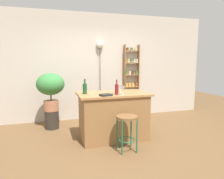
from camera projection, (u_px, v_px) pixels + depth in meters
The scene contains 13 objects.
ground at pixel (118, 144), 3.98m from camera, with size 12.00×12.00×0.00m, color brown.
back_wall at pixel (95, 67), 5.63m from camera, with size 6.40×0.10×2.80m, color #BCB2A3.
kitchen_counter at pixel (113, 116), 4.20m from camera, with size 1.40×0.80×0.93m.
bar_stool at pixel (127, 125), 3.61m from camera, with size 0.37×0.37×0.63m.
spice_shelf at pixel (131, 80), 5.84m from camera, with size 0.43×0.13×2.00m.
plant_stool at pixel (52, 120), 4.84m from camera, with size 0.32×0.32×0.42m, color #2D2823.
potted_plant at pixel (51, 87), 4.73m from camera, with size 0.62×0.56×0.87m.
bottle_soda_blue at pixel (117, 89), 3.93m from camera, with size 0.07×0.07×0.28m.
bottle_wine_red at pixel (85, 88), 4.00m from camera, with size 0.08×0.08×0.29m.
wine_glass_left at pixel (123, 89), 3.90m from camera, with size 0.07×0.07×0.16m.
wine_glass_center at pixel (121, 87), 4.17m from camera, with size 0.07×0.07×0.16m.
cookbook at pixel (106, 95), 3.80m from camera, with size 0.21×0.15×0.04m, color black.
pendant_globe_light at pixel (100, 46), 5.48m from camera, with size 0.19×0.19×2.08m.
Camera 1 is at (-1.20, -3.60, 1.58)m, focal length 33.51 mm.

